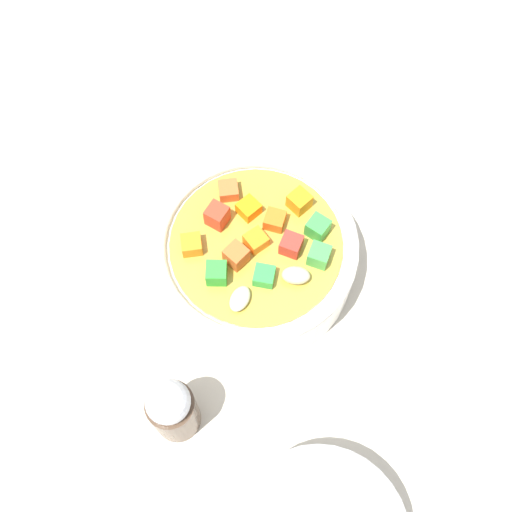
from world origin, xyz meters
The scene contains 4 objects.
ground_plane centered at (0.00, 0.00, -1.00)cm, with size 140.00×140.00×2.00cm, color #BAB2A0.
soup_bowl_main centered at (0.01, -0.01, 3.13)cm, with size 16.31×16.31×7.18cm.
spoon centered at (-10.43, 9.99, 0.43)cm, with size 18.25×15.54×0.89cm.
pepper_shaker centered at (-8.51, -11.19, 4.12)cm, with size 3.55×3.55×8.34cm.
Camera 1 is at (-4.41, -21.26, 51.20)cm, focal length 45.24 mm.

